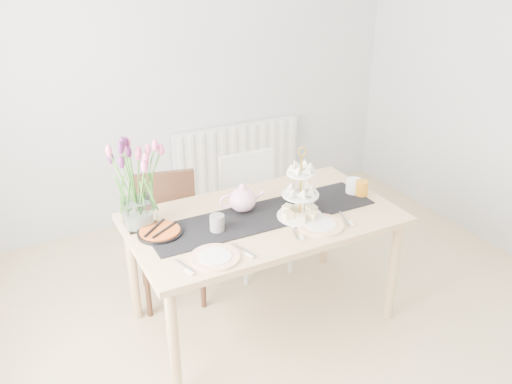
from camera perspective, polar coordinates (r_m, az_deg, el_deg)
name	(u,v)px	position (r m, az deg, el deg)	size (l,w,h in m)	color
room_shell	(339,162)	(2.61, 8.78, 3.17)	(4.50, 4.50, 4.50)	tan
radiator	(237,157)	(4.92, -1.98, 3.70)	(1.20, 0.08, 0.60)	white
dining_table	(263,227)	(3.29, 0.78, -3.73)	(1.60, 0.90, 0.75)	tan
chair_brown	(168,228)	(3.69, -9.28, -3.72)	(0.50, 0.50, 0.85)	#3A2315
chair_white	(253,203)	(3.97, -0.31, -1.20)	(0.43, 0.43, 0.85)	silver
table_runner	(263,216)	(3.25, 0.79, -2.50)	(1.40, 0.35, 0.01)	black
tulip_vase	(135,173)	(3.07, -12.65, 1.95)	(0.61, 0.61, 0.52)	silver
cake_stand	(300,200)	(3.19, 4.68, -0.90)	(0.27, 0.27, 0.40)	gold
teapot	(242,200)	(3.26, -1.43, -0.82)	(0.26, 0.21, 0.17)	silver
cream_jug	(353,186)	(3.57, 10.23, 0.60)	(0.10, 0.10, 0.10)	white
tart_tin	(160,232)	(3.10, -10.08, -4.20)	(0.26, 0.26, 0.03)	black
mug_grey	(217,223)	(3.07, -4.11, -3.32)	(0.08, 0.08, 0.10)	slate
mug_white	(307,202)	(3.33, 5.40, -1.09)	(0.08, 0.08, 0.09)	silver
mug_orange	(361,189)	(3.54, 11.04, 0.36)	(0.08, 0.08, 0.10)	orange
plate_left	(215,257)	(2.85, -4.36, -6.87)	(0.26, 0.26, 0.01)	white
plate_right	(320,225)	(3.16, 6.77, -3.48)	(0.27, 0.27, 0.01)	white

